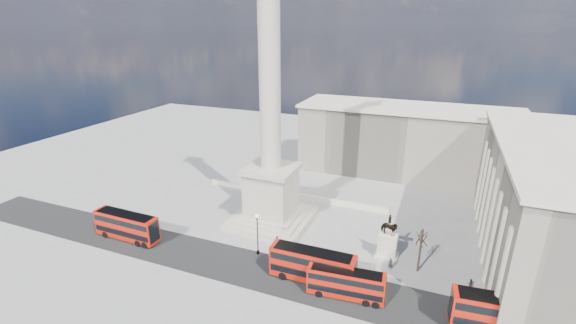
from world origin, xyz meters
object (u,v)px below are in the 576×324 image
Objects in this scene: red_bus_c at (346,283)px; equestrian_statue at (388,242)px; nelsons_column at (271,156)px; pedestrian_standing at (470,284)px; red_bus_b at (313,265)px; pedestrian_crossing at (277,241)px; red_bus_d at (508,317)px; victorian_lamp at (257,231)px; pedestrian_walking at (391,264)px; red_bus_a at (127,226)px.

equestrian_statue is (3.67, 11.92, 0.35)m from red_bus_c.
pedestrian_standing is (33.87, -7.71, -12.12)m from nelsons_column.
red_bus_b reaches higher than pedestrian_crossing.
red_bus_c is 19.20m from red_bus_d.
victorian_lamp is 20.96m from pedestrian_walking.
nelsons_column is at bearing 102.97° from victorian_lamp.
victorian_lamp is (22.73, 4.23, 1.67)m from red_bus_a.
red_bus_d is at bearing -3.69° from red_bus_c.
red_bus_c is at bearing -17.30° from red_bus_b.
nelsons_column reaches higher than red_bus_d.
nelsons_column reaches higher than pedestrian_standing.
victorian_lamp is (2.55, -11.06, -8.72)m from nelsons_column.
red_bus_d is 1.77× the size of victorian_lamp.
red_bus_a is 0.95× the size of red_bus_d.
pedestrian_walking is (-14.46, 8.17, -1.69)m from red_bus_d.
red_bus_c is 1.48× the size of victorian_lamp.
nelsons_column is 24.52m from equestrian_statue.
pedestrian_standing is 29.53m from pedestrian_crossing.
red_bus_a is at bearing -164.96° from equestrian_statue.
red_bus_b is at bearing 8.14° from pedestrian_standing.
red_bus_d is 6.68× the size of pedestrian_walking.
red_bus_c is (18.19, -15.92, -10.72)m from nelsons_column.
nelsons_column is at bearing 153.06° from pedestrian_walking.
red_bus_c is 0.83× the size of red_bus_d.
red_bus_a is 43.53m from equestrian_statue.
nelsons_column reaches higher than victorian_lamp.
pedestrian_walking is at bearing 34.63° from red_bus_b.
equestrian_statue reaches higher than pedestrian_crossing.
red_bus_b is 11.08m from pedestrian_crossing.
red_bus_d is at bearing 104.94° from pedestrian_standing.
pedestrian_walking is 18.57m from pedestrian_crossing.
red_bus_b reaches higher than pedestrian_walking.
pedestrian_standing is at bearing -12.83° from nelsons_column.
red_bus_a is 33.11m from red_bus_b.
pedestrian_standing is at bearing 22.56° from red_bus_c.
nelsons_column reaches higher than red_bus_a.
red_bus_d is 16.70m from pedestrian_walking.
pedestrian_standing is (12.01, -3.71, -1.76)m from equestrian_statue.
nelsons_column reaches higher than equestrian_statue.
red_bus_b reaches higher than red_bus_c.
red_bus_b is 13.67m from equestrian_statue.
pedestrian_crossing is (-18.57, -0.25, -0.08)m from pedestrian_walking.
pedestrian_standing is (31.32, 3.35, -3.40)m from victorian_lamp.
red_bus_c is at bearing 176.24° from red_bus_d.
nelsons_column reaches higher than red_bus_c.
red_bus_b is 7.15× the size of pedestrian_crossing.
red_bus_a is at bearing 173.99° from red_bus_c.
red_bus_d reaches higher than pedestrian_standing.
pedestrian_walking is (22.91, -7.29, -11.97)m from nelsons_column.
victorian_lamp is 5.18m from pedestrian_crossing.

